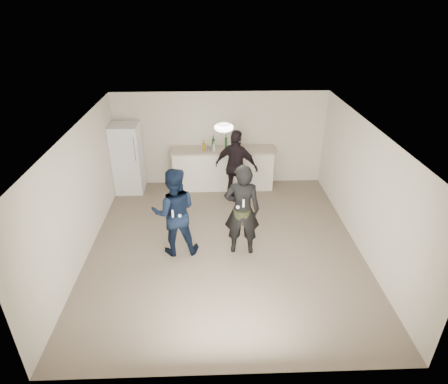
{
  "coord_description": "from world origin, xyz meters",
  "views": [
    {
      "loc": [
        -0.24,
        -6.37,
        4.62
      ],
      "look_at": [
        0.0,
        0.2,
        1.15
      ],
      "focal_mm": 30.0,
      "sensor_mm": 36.0,
      "label": 1
    }
  ],
  "objects_px": {
    "shaker": "(209,148)",
    "spectator": "(236,167)",
    "counter": "(223,169)",
    "woman": "(242,210)",
    "fridge": "(128,159)",
    "man": "(174,212)"
  },
  "relations": [
    {
      "from": "counter",
      "to": "shaker",
      "type": "distance_m",
      "value": 0.75
    },
    {
      "from": "fridge",
      "to": "shaker",
      "type": "distance_m",
      "value": 2.11
    },
    {
      "from": "counter",
      "to": "shaker",
      "type": "relative_size",
      "value": 15.29
    },
    {
      "from": "counter",
      "to": "man",
      "type": "relative_size",
      "value": 1.43
    },
    {
      "from": "woman",
      "to": "spectator",
      "type": "height_order",
      "value": "woman"
    },
    {
      "from": "counter",
      "to": "man",
      "type": "height_order",
      "value": "man"
    },
    {
      "from": "man",
      "to": "shaker",
      "type": "bearing_deg",
      "value": -108.35
    },
    {
      "from": "fridge",
      "to": "woman",
      "type": "distance_m",
      "value": 3.9
    },
    {
      "from": "woman",
      "to": "spectator",
      "type": "distance_m",
      "value": 2.12
    },
    {
      "from": "shaker",
      "to": "man",
      "type": "relative_size",
      "value": 0.09
    },
    {
      "from": "shaker",
      "to": "woman",
      "type": "xyz_separation_m",
      "value": [
        0.63,
        -2.74,
        -0.22
      ]
    },
    {
      "from": "fridge",
      "to": "spectator",
      "type": "distance_m",
      "value": 2.83
    },
    {
      "from": "counter",
      "to": "fridge",
      "type": "bearing_deg",
      "value": -178.37
    },
    {
      "from": "shaker",
      "to": "fridge",
      "type": "bearing_deg",
      "value": 178.78
    },
    {
      "from": "spectator",
      "to": "shaker",
      "type": "bearing_deg",
      "value": -20.83
    },
    {
      "from": "counter",
      "to": "spectator",
      "type": "xyz_separation_m",
      "value": [
        0.3,
        -0.74,
        0.4
      ]
    },
    {
      "from": "shaker",
      "to": "woman",
      "type": "bearing_deg",
      "value": -77.06
    },
    {
      "from": "shaker",
      "to": "spectator",
      "type": "height_order",
      "value": "spectator"
    },
    {
      "from": "shaker",
      "to": "woman",
      "type": "distance_m",
      "value": 2.82
    },
    {
      "from": "counter",
      "to": "woman",
      "type": "xyz_separation_m",
      "value": [
        0.27,
        -2.86,
        0.43
      ]
    },
    {
      "from": "woman",
      "to": "spectator",
      "type": "relative_size",
      "value": 1.03
    },
    {
      "from": "counter",
      "to": "woman",
      "type": "distance_m",
      "value": 2.9
    }
  ]
}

